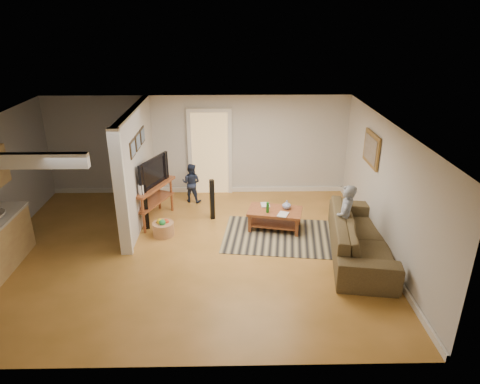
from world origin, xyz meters
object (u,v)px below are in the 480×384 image
(toddler, at_px, (192,201))
(tv_console, at_px, (151,188))
(coffee_table, at_px, (276,214))
(toy_basket, at_px, (163,228))
(speaker_right, at_px, (212,200))
(sofa, at_px, (359,254))
(speaker_left, at_px, (146,207))
(child, at_px, (342,251))

(toddler, bearing_deg, tv_console, 67.84)
(coffee_table, xyz_separation_m, toddler, (-1.92, 1.48, -0.34))
(toy_basket, height_order, toddler, toddler)
(tv_console, xyz_separation_m, speaker_right, (1.34, 0.05, -0.30))
(sofa, bearing_deg, toy_basket, 86.88)
(speaker_left, xyz_separation_m, child, (4.00, -1.03, -0.50))
(speaker_right, bearing_deg, coffee_table, -35.65)
(tv_console, distance_m, child, 4.26)
(coffee_table, relative_size, speaker_right, 1.32)
(coffee_table, bearing_deg, sofa, -36.17)
(sofa, height_order, coffee_table, coffee_table)
(speaker_left, bearing_deg, tv_console, 66.90)
(tv_console, height_order, speaker_left, tv_console)
(tv_console, height_order, child, tv_console)
(toddler, bearing_deg, sofa, 158.54)
(sofa, height_order, child, child)
(sofa, bearing_deg, toddler, 62.21)
(sofa, distance_m, toddler, 4.32)
(speaker_right, distance_m, toddler, 1.22)
(speaker_left, distance_m, toy_basket, 0.61)
(speaker_right, bearing_deg, sofa, -44.62)
(sofa, distance_m, tv_console, 4.59)
(toddler, bearing_deg, child, 157.59)
(speaker_right, relative_size, child, 0.68)
(sofa, relative_size, tv_console, 1.87)
(sofa, xyz_separation_m, child, (-0.30, 0.14, 0.00))
(sofa, height_order, speaker_right, speaker_right)
(speaker_right, distance_m, child, 3.03)
(coffee_table, distance_m, child, 1.60)
(tv_console, distance_m, toy_basket, 1.00)
(toy_basket, xyz_separation_m, toddler, (0.45, 1.74, -0.16))
(sofa, distance_m, toy_basket, 4.00)
(toy_basket, bearing_deg, child, -11.14)
(coffee_table, distance_m, speaker_right, 1.47)
(speaker_left, height_order, speaker_right, speaker_left)
(coffee_table, bearing_deg, tv_console, 170.40)
(sofa, distance_m, speaker_right, 3.36)
(tv_console, relative_size, toy_basket, 3.27)
(sofa, xyz_separation_m, coffee_table, (-1.52, 1.11, 0.34))
(tv_console, bearing_deg, toddler, 74.69)
(speaker_left, relative_size, child, 0.72)
(coffee_table, distance_m, toy_basket, 2.40)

